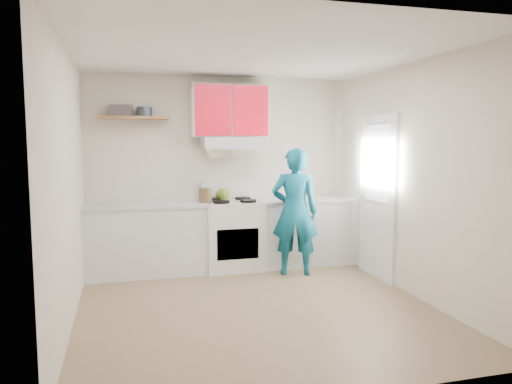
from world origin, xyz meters
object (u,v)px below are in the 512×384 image
object	(u,v)px
stove	(233,235)
kettle	(223,194)
person	(295,212)
crock	(205,196)
tin	(144,112)

from	to	relation	value
stove	kettle	size ratio (longest dim) A/B	4.76
kettle	person	size ratio (longest dim) A/B	0.12
kettle	crock	xyz separation A→B (m)	(-0.26, -0.13, -0.00)
tin	kettle	size ratio (longest dim) A/B	1.03
kettle	stove	bearing A→B (deg)	-41.17
person	stove	bearing A→B (deg)	-14.47
stove	tin	xyz separation A→B (m)	(-1.11, 0.20, 1.64)
stove	kettle	xyz separation A→B (m)	(-0.11, 0.10, 0.54)
kettle	person	world-z (taller)	person
stove	tin	distance (m)	1.99
stove	tin	bearing A→B (deg)	169.68
tin	crock	size ratio (longest dim) A/B	0.98
kettle	crock	distance (m)	0.29
kettle	crock	bearing A→B (deg)	-151.84
tin	crock	distance (m)	1.35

